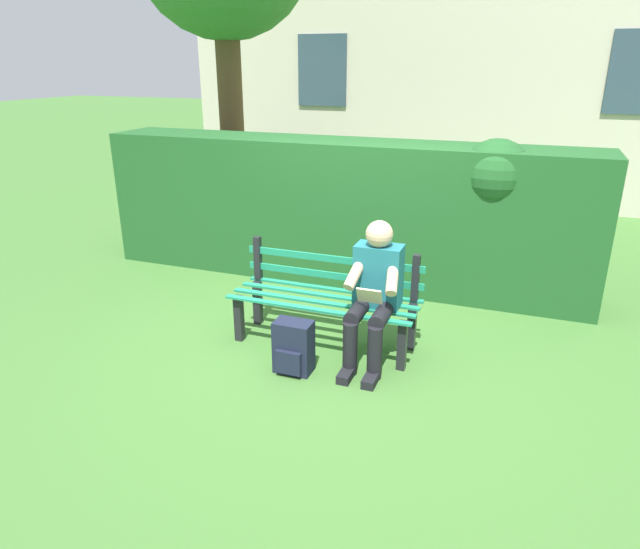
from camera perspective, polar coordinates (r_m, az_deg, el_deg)
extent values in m
plane|color=#3D6B2D|center=(5.04, 0.40, -7.01)|extent=(60.00, 60.00, 0.00)
cube|color=black|center=(4.61, 8.28, -7.10)|extent=(0.07, 0.07, 0.42)
cube|color=black|center=(5.08, -8.17, -4.38)|extent=(0.07, 0.07, 0.42)
cube|color=black|center=(4.94, 9.23, -5.19)|extent=(0.07, 0.07, 0.42)
cube|color=black|center=(5.37, -6.30, -2.82)|extent=(0.07, 0.07, 0.42)
cube|color=#1E8460|center=(5.06, 1.33, -1.49)|extent=(1.63, 0.06, 0.02)
cube|color=#1E8460|center=(4.93, 0.73, -2.14)|extent=(1.63, 0.06, 0.02)
cube|color=#1E8460|center=(4.79, 0.09, -2.82)|extent=(1.63, 0.06, 0.02)
cube|color=#1E8460|center=(4.66, -0.59, -3.55)|extent=(1.63, 0.06, 0.02)
cube|color=black|center=(4.80, 9.62, -0.33)|extent=(0.06, 0.06, 0.40)
cube|color=black|center=(5.25, -6.29, 1.69)|extent=(0.06, 0.06, 0.40)
cube|color=#1E8460|center=(5.00, 1.30, -0.10)|extent=(1.63, 0.02, 0.06)
cube|color=#1E8460|center=(4.95, 1.32, 1.57)|extent=(1.63, 0.02, 0.06)
cube|color=#1E6672|center=(4.65, 5.90, -0.10)|extent=(0.38, 0.22, 0.52)
sphere|color=#D8AD8C|center=(4.51, 6.00, 4.07)|extent=(0.22, 0.22, 0.22)
cylinder|color=black|center=(4.53, 6.33, -3.99)|extent=(0.13, 0.42, 0.13)
cylinder|color=black|center=(4.58, 3.90, -3.63)|extent=(0.13, 0.42, 0.13)
cylinder|color=black|center=(4.46, 5.52, -7.88)|extent=(0.12, 0.12, 0.44)
cylinder|color=black|center=(4.50, 3.05, -7.48)|extent=(0.12, 0.12, 0.44)
cube|color=black|center=(4.48, 5.16, -10.44)|extent=(0.10, 0.24, 0.07)
cube|color=black|center=(4.53, 2.69, -10.01)|extent=(0.10, 0.24, 0.07)
cylinder|color=#D8AD8C|center=(4.47, 7.32, -0.21)|extent=(0.14, 0.32, 0.26)
cylinder|color=#D8AD8C|center=(4.54, 3.64, 0.26)|extent=(0.14, 0.32, 0.26)
cube|color=beige|center=(4.44, 5.00, -2.16)|extent=(0.20, 0.07, 0.13)
cube|color=#1E5123|center=(6.35, 1.97, 6.41)|extent=(5.45, 0.76, 1.55)
sphere|color=#1E5123|center=(5.83, 17.30, 9.66)|extent=(0.68, 0.68, 0.68)
sphere|color=#1E5123|center=(6.87, -8.82, 11.24)|extent=(0.60, 0.60, 0.60)
cylinder|color=brown|center=(8.20, -8.88, 14.95)|extent=(0.34, 0.34, 3.11)
cube|color=#334756|center=(10.60, 0.22, 19.88)|extent=(0.90, 0.04, 1.20)
cube|color=#191E33|center=(4.54, -2.68, -7.28)|extent=(0.30, 0.19, 0.44)
cube|color=#191E33|center=(4.49, -3.23, -8.89)|extent=(0.21, 0.04, 0.19)
cylinder|color=#191E33|center=(4.59, -1.11, -6.64)|extent=(0.04, 0.04, 0.26)
cylinder|color=#191E33|center=(4.65, -3.19, -6.27)|extent=(0.04, 0.04, 0.26)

